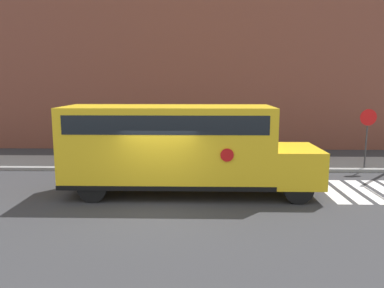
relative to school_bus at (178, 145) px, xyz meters
name	(u,v)px	position (x,y,z in m)	size (l,w,h in m)	color
ground_plane	(158,207)	(-0.57, -1.57, -1.83)	(60.00, 60.00, 0.00)	#333335
sidewalk_strip	(173,163)	(-0.57, 4.93, -1.76)	(44.00, 3.00, 0.15)	gray
building_backdrop	(180,43)	(-0.57, 11.43, 4.77)	(32.00, 4.00, 13.21)	brown
school_bus	(178,145)	(0.00, 0.00, 0.00)	(9.15, 2.57, 3.23)	yellow
stop_sign	(367,130)	(8.46, 3.83, 0.09)	(0.75, 0.10, 2.88)	#38383A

